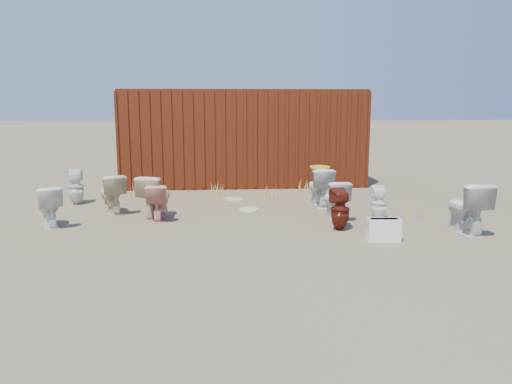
{
  "coord_description": "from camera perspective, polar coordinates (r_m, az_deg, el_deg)",
  "views": [
    {
      "loc": [
        -0.65,
        -7.92,
        2.09
      ],
      "look_at": [
        0.0,
        0.6,
        0.55
      ],
      "focal_mm": 35.0,
      "sensor_mm": 36.0,
      "label": 1
    }
  ],
  "objects": [
    {
      "name": "weed_clump_a",
      "position": [
        11.38,
        -13.34,
        0.14
      ],
      "size": [
        0.36,
        0.36,
        0.3
      ],
      "primitive_type": "cone",
      "color": "tan",
      "rests_on": "ground"
    },
    {
      "name": "toilet_back_beige_right",
      "position": [
        9.26,
        -11.42,
        -0.51
      ],
      "size": [
        0.67,
        0.88,
        0.8
      ],
      "primitive_type": "imported",
      "rotation": [
        0.0,
        0.0,
        2.82
      ],
      "color": "beige",
      "rests_on": "ground"
    },
    {
      "name": "toilet_front_c",
      "position": [
        9.09,
        9.03,
        -0.89
      ],
      "size": [
        0.45,
        0.73,
        0.72
      ],
      "primitive_type": "imported",
      "rotation": [
        0.0,
        0.0,
        3.21
      ],
      "color": "silver",
      "rests_on": "ground"
    },
    {
      "name": "toilet_back_yellowlid",
      "position": [
        10.2,
        7.26,
        0.58
      ],
      "size": [
        0.5,
        0.81,
        0.79
      ],
      "primitive_type": "imported",
      "rotation": [
        0.0,
        0.0,
        3.22
      ],
      "color": "silver",
      "rests_on": "ground"
    },
    {
      "name": "ground",
      "position": [
        8.21,
        0.32,
        -4.52
      ],
      "size": [
        100.0,
        100.0,
        0.0
      ],
      "primitive_type": "plane",
      "color": "brown",
      "rests_on": "ground"
    },
    {
      "name": "weed_clump_d",
      "position": [
        11.58,
        -4.38,
        0.46
      ],
      "size": [
        0.3,
        0.3,
        0.26
      ],
      "primitive_type": "cone",
      "color": "tan",
      "rests_on": "ground"
    },
    {
      "name": "toilet_back_a",
      "position": [
        10.96,
        -19.92,
        0.54
      ],
      "size": [
        0.4,
        0.4,
        0.73
      ],
      "primitive_type": "imported",
      "rotation": [
        0.0,
        0.0,
        3.39
      ],
      "color": "white",
      "rests_on": "ground"
    },
    {
      "name": "weed_clump_e",
      "position": [
        11.7,
        5.5,
        0.6
      ],
      "size": [
        0.34,
        0.34,
        0.29
      ],
      "primitive_type": "cone",
      "color": "tan",
      "rests_on": "ground"
    },
    {
      "name": "loose_lid_far",
      "position": [
        10.87,
        -2.54,
        -0.81
      ],
      "size": [
        0.58,
        0.59,
        0.02
      ],
      "primitive_type": "ellipsoid",
      "rotation": [
        0.0,
        0.0,
        0.74
      ],
      "color": "beige",
      "rests_on": "ground"
    },
    {
      "name": "toilet_front_pink",
      "position": [
        9.09,
        -11.12,
        -1.12
      ],
      "size": [
        0.38,
        0.66,
        0.67
      ],
      "primitive_type": "imported",
      "rotation": [
        0.0,
        0.0,
        3.13
      ],
      "color": "#EC9A88",
      "rests_on": "ground"
    },
    {
      "name": "weed_clump_c",
      "position": [
        11.07,
        8.09,
        -0.04
      ],
      "size": [
        0.36,
        0.36,
        0.27
      ],
      "primitive_type": "cone",
      "color": "tan",
      "rests_on": "ground"
    },
    {
      "name": "toilet_front_maroon",
      "position": [
        8.35,
        9.59,
        -2.0
      ],
      "size": [
        0.35,
        0.36,
        0.69
      ],
      "primitive_type": "imported",
      "rotation": [
        0.0,
        0.0,
        3.28
      ],
      "color": "#56170E",
      "rests_on": "ground"
    },
    {
      "name": "loose_lid_near",
      "position": [
        9.82,
        -0.81,
        -2.0
      ],
      "size": [
        0.44,
        0.54,
        0.02
      ],
      "primitive_type": "ellipsoid",
      "rotation": [
        0.0,
        0.0,
        -0.13
      ],
      "color": "beige",
      "rests_on": "ground"
    },
    {
      "name": "loose_tank",
      "position": [
        7.86,
        14.39,
        -4.21
      ],
      "size": [
        0.51,
        0.23,
        0.35
      ],
      "primitive_type": "cube",
      "rotation": [
        0.0,
        0.0,
        -0.06
      ],
      "color": "white",
      "rests_on": "ground"
    },
    {
      "name": "toilet_front_a",
      "position": [
        9.14,
        -22.6,
        -1.51
      ],
      "size": [
        0.65,
        0.8,
        0.71
      ],
      "primitive_type": "imported",
      "rotation": [
        0.0,
        0.0,
        3.58
      ],
      "color": "white",
      "rests_on": "ground"
    },
    {
      "name": "shipping_container",
      "position": [
        13.16,
        -1.53,
        6.34
      ],
      "size": [
        6.0,
        2.4,
        2.4
      ],
      "primitive_type": "cube",
      "color": "#49190C",
      "rests_on": "ground"
    },
    {
      "name": "weed_clump_f",
      "position": [
        9.58,
        17.49,
        -2.06
      ],
      "size": [
        0.28,
        0.28,
        0.26
      ],
      "primitive_type": "cone",
      "color": "tan",
      "rests_on": "ground"
    },
    {
      "name": "toilet_back_e",
      "position": [
        9.13,
        13.85,
        -1.28
      ],
      "size": [
        0.32,
        0.33,
        0.63
      ],
      "primitive_type": "imported",
      "rotation": [
        0.0,
        0.0,
        2.99
      ],
      "color": "white",
      "rests_on": "ground"
    },
    {
      "name": "weed_clump_b",
      "position": [
        10.89,
        1.65,
        -0.13
      ],
      "size": [
        0.32,
        0.32,
        0.27
      ],
      "primitive_type": "cone",
      "color": "tan",
      "rests_on": "ground"
    },
    {
      "name": "toilet_front_e",
      "position": [
        8.69,
        22.92,
        -1.65
      ],
      "size": [
        0.54,
        0.87,
        0.85
      ],
      "primitive_type": "imported",
      "rotation": [
        0.0,
        0.0,
        3.23
      ],
      "color": "silver",
      "rests_on": "ground"
    },
    {
      "name": "toilet_back_beige_left",
      "position": [
        9.86,
        -16.19,
        -0.19
      ],
      "size": [
        0.71,
        0.85,
        0.76
      ],
      "primitive_type": "imported",
      "rotation": [
        0.0,
        0.0,
        3.6
      ],
      "color": "beige",
      "rests_on": "ground"
    },
    {
      "name": "yellow_lid",
      "position": [
        10.14,
        7.31,
        2.85
      ],
      "size": [
        0.4,
        0.5,
        0.02
      ],
      "primitive_type": "ellipsoid",
      "color": "gold",
      "rests_on": "toilet_back_yellowlid"
    }
  ]
}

